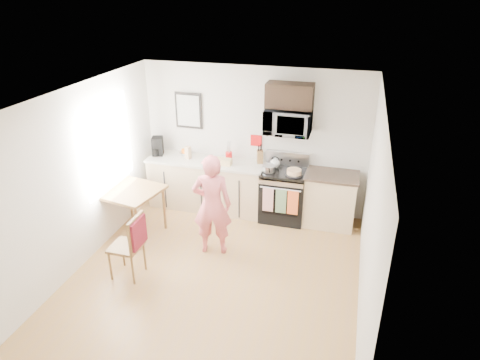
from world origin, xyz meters
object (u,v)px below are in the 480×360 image
(microwave, at_px, (288,121))
(chair, at_px, (134,239))
(dining_table, at_px, (132,195))
(person, at_px, (212,205))
(cake, at_px, (294,172))
(range, at_px, (283,196))

(microwave, height_order, chair, microwave)
(microwave, distance_m, dining_table, 2.82)
(person, height_order, cake, person)
(dining_table, height_order, cake, cake)
(person, xyz_separation_m, chair, (-0.84, -0.90, -0.18))
(cake, bearing_deg, person, -131.89)
(microwave, height_order, cake, microwave)
(chair, bearing_deg, person, 47.42)
(microwave, relative_size, chair, 0.77)
(microwave, xyz_separation_m, cake, (0.18, -0.25, -0.79))
(person, distance_m, chair, 1.24)
(range, bearing_deg, person, -123.40)
(person, height_order, dining_table, person)
(microwave, relative_size, dining_table, 0.87)
(cake, bearing_deg, dining_table, -157.18)
(range, bearing_deg, chair, -127.55)
(range, relative_size, cake, 3.95)
(range, height_order, chair, range)
(person, relative_size, cake, 5.52)
(person, distance_m, dining_table, 1.43)
(microwave, distance_m, cake, 0.85)
(range, distance_m, person, 1.61)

